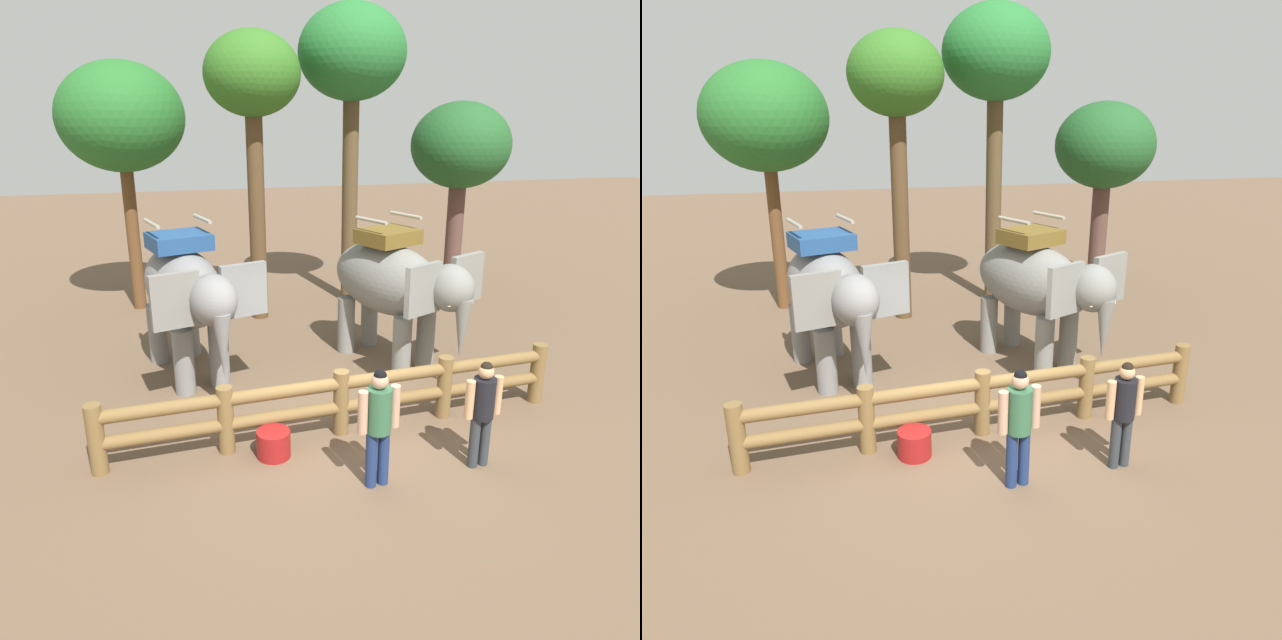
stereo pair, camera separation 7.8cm
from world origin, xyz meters
TOP-DOWN VIEW (x-y plane):
  - ground_plane at (0.00, 0.00)m, footprint 60.00×60.00m
  - log_fence at (-0.00, 0.13)m, footprint 7.34×0.76m
  - elephant_near_left at (-2.16, 2.79)m, footprint 2.34×3.53m
  - elephant_center at (1.72, 2.55)m, footprint 2.59×3.42m
  - tourist_woman_in_black at (1.65, -1.19)m, footprint 0.56×0.34m
  - tourist_man_in_blue at (0.11, -1.29)m, footprint 0.59×0.37m
  - tree_far_left at (-0.42, 5.92)m, footprint 2.09×2.09m
  - tree_back_center at (-3.27, 7.34)m, footprint 2.89×2.89m
  - tree_far_right at (5.09, 7.04)m, footprint 2.57×2.57m
  - tree_deep_back at (2.03, 6.74)m, footprint 2.53×2.53m
  - feed_bucket at (-1.13, -0.28)m, footprint 0.50×0.50m

SIDE VIEW (x-z plane):
  - ground_plane at x=0.00m, z-range 0.00..0.00m
  - feed_bucket at x=-1.13m, z-range 0.00..0.41m
  - log_fence at x=0.00m, z-range 0.08..1.13m
  - tourist_woman_in_black at x=1.65m, z-range 0.13..1.72m
  - tourist_man_in_blue at x=0.11m, z-range 0.13..1.82m
  - elephant_center at x=1.72m, z-range 0.18..3.07m
  - elephant_near_left at x=-2.16m, z-range 0.18..3.13m
  - tree_far_right at x=5.09m, z-range 1.29..6.24m
  - tree_back_center at x=-3.27m, z-range 1.63..7.45m
  - tree_far_left at x=-0.42m, z-range 2.04..8.41m
  - tree_deep_back at x=2.03m, z-range 2.27..9.35m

